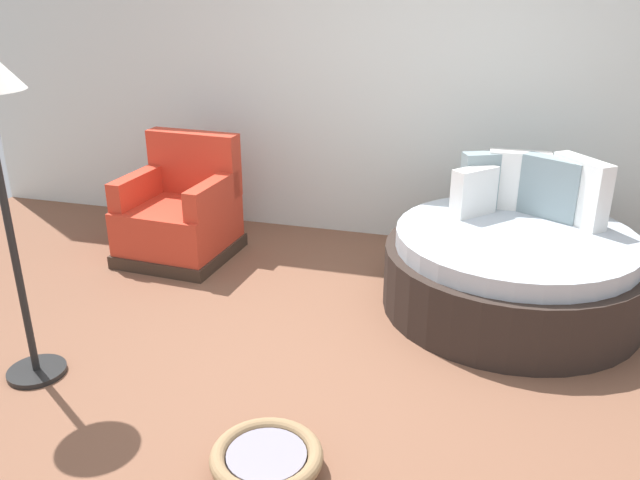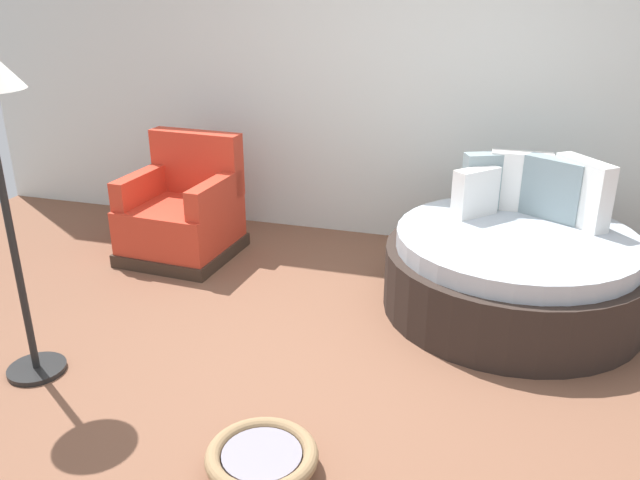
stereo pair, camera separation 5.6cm
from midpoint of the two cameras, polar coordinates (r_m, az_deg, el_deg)
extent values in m
cube|color=brown|center=(3.75, 2.50, -11.68)|extent=(8.00, 8.00, 0.02)
cube|color=silver|center=(5.30, 8.88, 15.68)|extent=(8.00, 0.12, 3.00)
cylinder|color=#2D231E|center=(4.49, 16.85, -3.38)|extent=(1.68, 1.68, 0.42)
cylinder|color=#B2BCC6|center=(4.38, 17.24, -0.16)|extent=(1.55, 1.55, 0.12)
cube|color=white|center=(4.60, 22.36, 3.90)|extent=(0.37, 0.42, 0.44)
cube|color=gray|center=(4.65, 20.17, 4.25)|extent=(0.42, 0.31, 0.41)
cube|color=white|center=(4.75, 17.48, 4.94)|extent=(0.42, 0.13, 0.41)
cube|color=gray|center=(4.72, 15.19, 5.02)|extent=(0.41, 0.27, 0.40)
cube|color=white|center=(4.57, 13.87, 4.11)|extent=(0.31, 0.32, 0.33)
cube|color=#38281E|center=(5.29, -11.67, -0.83)|extent=(0.85, 0.85, 0.10)
cube|color=red|center=(5.21, -11.85, 1.40)|extent=(0.81, 0.81, 0.34)
cube|color=red|center=(5.33, -10.47, 6.74)|extent=(0.77, 0.21, 0.50)
cube|color=red|center=(5.29, -15.05, 4.64)|extent=(0.16, 0.69, 0.22)
cube|color=red|center=(4.96, -8.94, 3.98)|extent=(0.16, 0.69, 0.22)
cylinder|color=#8E704C|center=(3.10, -4.55, -19.32)|extent=(0.44, 0.44, 0.06)
torus|color=#8E704C|center=(3.05, -4.59, -18.40)|extent=(0.51, 0.51, 0.07)
cylinder|color=gray|center=(3.06, -4.58, -18.55)|extent=(0.36, 0.36, 0.05)
cylinder|color=black|center=(4.06, -23.25, -10.37)|extent=(0.32, 0.32, 0.03)
cylinder|color=black|center=(3.72, -25.07, 0.00)|extent=(0.04, 0.04, 1.55)
camera|label=1|loc=(0.03, -89.61, 0.16)|focal=36.39mm
camera|label=2|loc=(0.03, 90.39, -0.16)|focal=36.39mm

